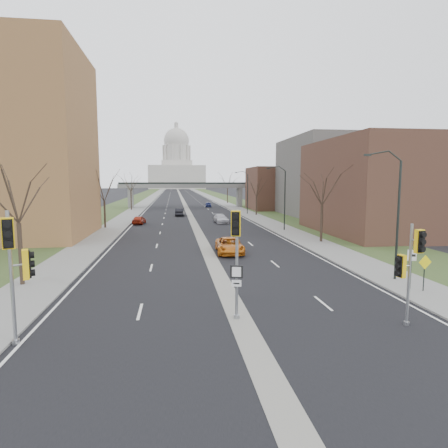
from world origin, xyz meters
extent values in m
plane|color=black|center=(0.00, 0.00, 0.00)|extent=(700.00, 700.00, 0.00)
cube|color=black|center=(0.00, 150.00, 0.01)|extent=(20.00, 600.00, 0.01)
cube|color=gray|center=(0.00, 150.00, 0.00)|extent=(1.20, 600.00, 0.02)
cube|color=gray|center=(12.00, 150.00, 0.06)|extent=(4.00, 600.00, 0.12)
cube|color=gray|center=(-12.00, 150.00, 0.06)|extent=(4.00, 600.00, 0.12)
cube|color=#2E4620|center=(18.00, 150.00, 0.05)|extent=(8.00, 600.00, 0.10)
cube|color=#2E4620|center=(-18.00, 150.00, 0.05)|extent=(8.00, 600.00, 0.10)
cube|color=#4F3125|center=(24.00, 28.00, 6.00)|extent=(16.00, 20.00, 12.00)
cube|color=#5C5954|center=(28.00, 52.00, 7.50)|extent=(18.00, 22.00, 15.00)
cube|color=#4F3125|center=(22.00, 70.00, 5.00)|extent=(14.00, 14.00, 10.00)
cube|color=slate|center=(-14.00, 80.00, 2.50)|extent=(1.20, 2.50, 5.00)
cube|color=slate|center=(14.00, 80.00, 2.50)|extent=(1.20, 2.50, 5.00)
cube|color=slate|center=(0.00, 80.00, 5.50)|extent=(34.00, 3.00, 1.00)
cube|color=black|center=(0.00, 80.00, 6.20)|extent=(34.00, 0.15, 0.50)
cube|color=#BCB7AB|center=(0.00, 320.00, 10.00)|extent=(48.00, 42.00, 20.00)
cube|color=#BCB7AB|center=(0.00, 320.00, 22.00)|extent=(26.00, 26.00, 5.00)
cylinder|color=#BCB7AB|center=(0.00, 320.00, 31.00)|extent=(22.00, 22.00, 14.00)
sphere|color=#BCB7AB|center=(0.00, 320.00, 42.00)|extent=(22.00, 22.00, 22.00)
cylinder|color=#BCB7AB|center=(0.00, 320.00, 53.50)|extent=(3.60, 3.60, 4.50)
cylinder|color=black|center=(11.80, 6.00, 4.12)|extent=(0.16, 0.16, 8.00)
cube|color=black|center=(9.50, 6.00, 8.47)|extent=(0.45, 0.18, 0.14)
cylinder|color=black|center=(11.80, 32.00, 4.12)|extent=(0.16, 0.16, 8.00)
cube|color=black|center=(9.50, 32.00, 8.47)|extent=(0.45, 0.18, 0.14)
cylinder|color=black|center=(11.80, 58.00, 4.12)|extent=(0.16, 0.16, 8.00)
cube|color=black|center=(9.50, 58.00, 8.47)|extent=(0.45, 0.18, 0.14)
cylinder|color=#382B21|center=(-13.00, 8.00, 2.12)|extent=(0.28, 0.28, 4.00)
cylinder|color=#382B21|center=(-13.00, 38.00, 2.00)|extent=(0.28, 0.28, 3.75)
cylinder|color=#382B21|center=(-13.00, 72.00, 2.25)|extent=(0.28, 0.28, 4.25)
cylinder|color=#382B21|center=(13.00, 22.00, 2.12)|extent=(0.28, 0.28, 4.00)
cylinder|color=#382B21|center=(13.00, 55.00, 1.87)|extent=(0.28, 0.28, 3.50)
cylinder|color=#382B21|center=(13.00, 95.00, 2.25)|extent=(0.28, 0.28, 4.25)
cylinder|color=gray|center=(-9.80, -1.26, 2.81)|extent=(0.15, 0.15, 5.62)
cylinder|color=gray|center=(-9.80, -1.26, 0.11)|extent=(0.30, 0.30, 0.22)
cube|color=yellow|center=(-9.61, -1.77, 4.76)|extent=(0.57, 0.56, 1.24)
cube|color=yellow|center=(-9.29, -1.08, 3.35)|extent=(0.56, 0.57, 1.24)
cylinder|color=gray|center=(-0.15, 0.39, 2.72)|extent=(0.15, 0.15, 5.45)
cylinder|color=gray|center=(-0.15, 0.39, 0.10)|extent=(0.29, 0.29, 0.21)
cube|color=yellow|center=(-0.29, -0.11, 4.82)|extent=(0.53, 0.52, 1.20)
cube|color=black|center=(-0.15, 0.39, 2.41)|extent=(0.62, 0.21, 0.63)
cube|color=silver|center=(-0.15, 0.39, 1.83)|extent=(0.47, 0.16, 0.31)
cylinder|color=gray|center=(7.68, -1.51, 2.42)|extent=(0.13, 0.13, 4.84)
cylinder|color=gray|center=(7.68, -1.51, 0.09)|extent=(0.26, 0.26, 0.19)
cube|color=yellow|center=(7.76, -1.97, 4.10)|extent=(0.45, 0.43, 1.07)
cube|color=yellow|center=(7.22, -1.59, 2.89)|extent=(0.43, 0.45, 1.07)
cylinder|color=black|center=(11.33, 3.64, 1.18)|extent=(0.06, 0.06, 2.13)
cube|color=silver|center=(11.33, 3.64, 2.25)|extent=(0.51, 0.19, 0.68)
cylinder|color=black|center=(11.85, 3.13, 1.02)|extent=(0.07, 0.07, 1.79)
cube|color=yellow|center=(11.85, 3.13, 1.91)|extent=(0.87, 0.11, 0.87)
imported|color=maroon|center=(-8.64, 42.78, 0.68)|extent=(2.10, 4.17, 1.36)
imported|color=black|center=(-2.00, 56.25, 0.76)|extent=(1.91, 4.69, 1.51)
imported|color=#BF6414|center=(2.00, 17.17, 0.74)|extent=(2.69, 5.42, 1.48)
imported|color=#ACACB3|center=(4.38, 42.76, 0.69)|extent=(2.38, 4.89, 1.37)
imported|color=navy|center=(5.80, 80.14, 0.65)|extent=(1.79, 3.89, 1.29)
camera|label=1|loc=(-3.16, -17.25, 6.79)|focal=30.00mm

